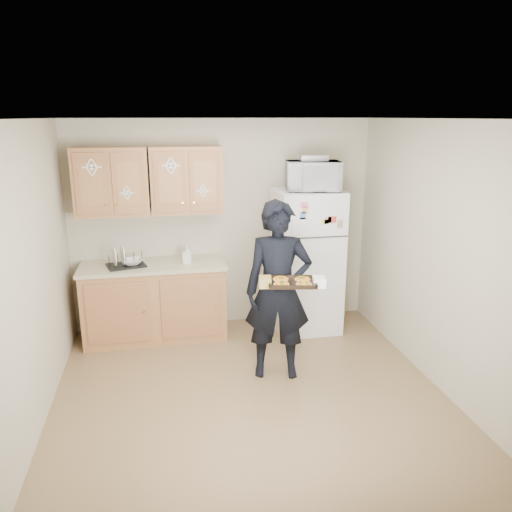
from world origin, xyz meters
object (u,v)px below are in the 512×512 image
(person, at_px, (278,291))
(microwave, at_px, (313,176))
(baking_tray, at_px, (292,283))
(refrigerator, at_px, (306,261))
(dish_rack, at_px, (126,259))

(person, height_order, microwave, microwave)
(person, distance_m, microwave, 1.56)
(baking_tray, relative_size, microwave, 0.71)
(person, relative_size, baking_tray, 4.12)
(person, bearing_deg, refrigerator, 71.50)
(person, distance_m, dish_rack, 1.85)
(refrigerator, height_order, baking_tray, refrigerator)
(baking_tray, height_order, microwave, microwave)
(refrigerator, distance_m, microwave, 1.02)
(microwave, xyz_separation_m, dish_rack, (-2.13, 0.06, -0.89))
(refrigerator, bearing_deg, baking_tray, -111.82)
(refrigerator, xyz_separation_m, baking_tray, (-0.55, -1.37, 0.21))
(refrigerator, height_order, microwave, microwave)
(dish_rack, bearing_deg, baking_tray, -41.80)
(refrigerator, bearing_deg, person, -119.38)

